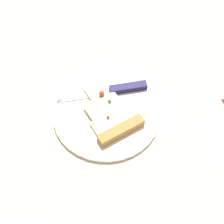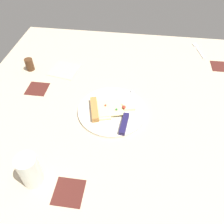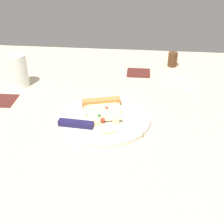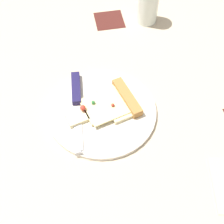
{
  "view_description": "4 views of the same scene",
  "coord_description": "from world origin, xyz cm",
  "views": [
    {
      "loc": [
        -49.62,
        14.4,
        61.48
      ],
      "look_at": [
        -11.77,
        3.77,
        3.46
      ],
      "focal_mm": 45.99,
      "sensor_mm": 36.0,
      "label": 1
    },
    {
      "loc": [
        -1.05,
        -59.08,
        66.53
      ],
      "look_at": [
        -9.42,
        1.33,
        3.13
      ],
      "focal_mm": 37.1,
      "sensor_mm": 36.0,
      "label": 2
    },
    {
      "loc": [
        65.81,
        14.41,
        50.01
      ],
      "look_at": [
        -11.26,
        6.74,
        2.05
      ],
      "focal_mm": 49.07,
      "sensor_mm": 36.0,
      "label": 3
    },
    {
      "loc": [
        -4.09,
        49.01,
        63.25
      ],
      "look_at": [
        -11.83,
        7.69,
        3.77
      ],
      "focal_mm": 49.24,
      "sensor_mm": 36.0,
      "label": 4
    }
  ],
  "objects": [
    {
      "name": "plate",
      "position": [
        -9.84,
        4.67,
        0.54
      ],
      "size": [
        27.24,
        27.24,
        1.07
      ],
      "primitive_type": "cylinder",
      "color": "silver",
      "rests_on": "ground_plane"
    },
    {
      "name": "ground_plane",
      "position": [
        -0.01,
        -0.02,
        -1.5
      ],
      "size": [
        139.85,
        139.85,
        3.0
      ],
      "color": "#C6B293",
      "rests_on": "ground"
    },
    {
      "name": "pizza_slice",
      "position": [
        -12.31,
        3.97,
        1.86
      ],
      "size": [
        18.84,
        13.47,
        2.69
      ],
      "rotation": [
        0.0,
        0.0,
        4.98
      ],
      "color": "beige",
      "rests_on": "plate"
    },
    {
      "name": "drinking_glass",
      "position": [
        -29.7,
        -28.11,
        5.81
      ],
      "size": [
        6.28,
        6.28,
        11.62
      ],
      "primitive_type": "cylinder",
      "color": "silver",
      "rests_on": "ground_plane"
    },
    {
      "name": "knife",
      "position": [
        -3.93,
        1.74,
        1.68
      ],
      "size": [
        4.08,
        24.09,
        2.45
      ],
      "rotation": [
        0.0,
        0.0,
        6.2
      ],
      "color": "silver",
      "rests_on": "plate"
    }
  ]
}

